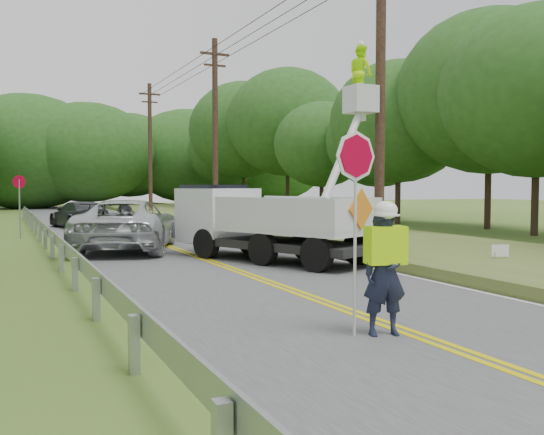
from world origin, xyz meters
name	(u,v)px	position (x,y,z in m)	size (l,w,h in m)	color
ground	(464,354)	(0.00, 0.00, 0.00)	(140.00, 140.00, 0.00)	#4B6323
road	(175,249)	(0.00, 14.00, 0.01)	(7.20, 96.00, 0.03)	#49494B
guardrail	(50,235)	(-4.02, 14.91, 0.55)	(0.18, 48.00, 0.77)	#9A9EA1
utility_poles	(270,114)	(5.00, 17.02, 5.27)	(1.60, 43.30, 10.00)	black
tall_grass_verge	(349,237)	(7.10, 14.00, 0.15)	(7.00, 96.00, 0.30)	brown
treeline_right	(364,119)	(15.71, 25.90, 6.47)	(12.09, 54.72, 11.87)	#332319
treeline_horizon	(76,153)	(1.47, 56.13, 5.50)	(55.37, 13.49, 11.31)	#224C19
flagger	(384,263)	(-0.42, 1.19, 1.08)	(1.16, 0.57, 2.98)	#191E33
bucket_truck	(259,210)	(1.58, 10.35, 1.47)	(5.23, 6.69, 6.34)	black
suv_silver	(128,225)	(-1.58, 14.29, 0.88)	(2.86, 6.20, 1.72)	silver
suv_darkgrey	(79,215)	(-1.81, 25.93, 0.71)	(1.94, 4.77, 1.39)	#3A3D42
stop_sign_permanent	(19,196)	(-4.78, 20.62, 1.77)	(0.53, 0.24, 2.65)	#9A9EA1
yard_sign	(500,252)	(6.38, 5.52, 0.48)	(0.44, 0.20, 0.67)	white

